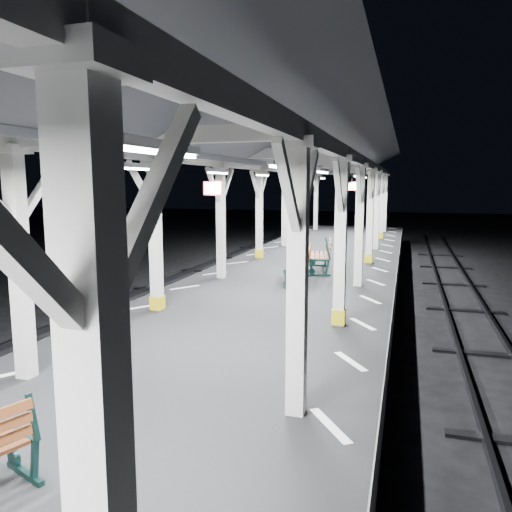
% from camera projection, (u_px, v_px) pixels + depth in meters
% --- Properties ---
extents(ground, '(120.00, 120.00, 0.00)m').
position_uv_depth(ground, '(208.00, 402.00, 8.74)').
color(ground, black).
rests_on(ground, ground).
extents(platform, '(6.00, 50.00, 1.00)m').
position_uv_depth(platform, '(207.00, 375.00, 8.67)').
color(platform, black).
rests_on(platform, ground).
extents(hazard_stripes_left, '(1.00, 48.00, 0.01)m').
position_uv_depth(hazard_stripes_left, '(85.00, 334.00, 9.29)').
color(hazard_stripes_left, silver).
rests_on(hazard_stripes_left, platform).
extents(hazard_stripes_right, '(1.00, 48.00, 0.01)m').
position_uv_depth(hazard_stripes_right, '(350.00, 361.00, 7.89)').
color(hazard_stripes_right, silver).
rests_on(hazard_stripes_right, platform).
extents(canopy, '(5.40, 49.00, 4.65)m').
position_uv_depth(canopy, '(203.00, 136.00, 8.06)').
color(canopy, silver).
rests_on(canopy, platform).
extents(bench_mid, '(0.99, 1.97, 1.02)m').
position_uv_depth(bench_mid, '(301.00, 263.00, 14.10)').
color(bench_mid, '#112E2B').
rests_on(bench_mid, platform).
extents(bench_far, '(1.00, 1.96, 1.02)m').
position_uv_depth(bench_far, '(323.00, 254.00, 15.91)').
color(bench_far, '#112E2B').
rests_on(bench_far, platform).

